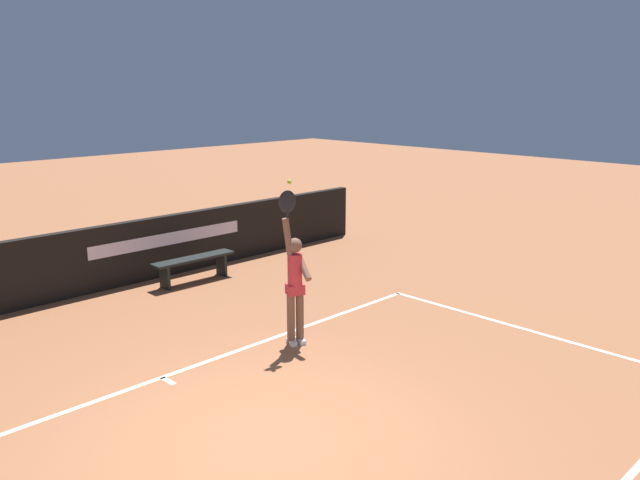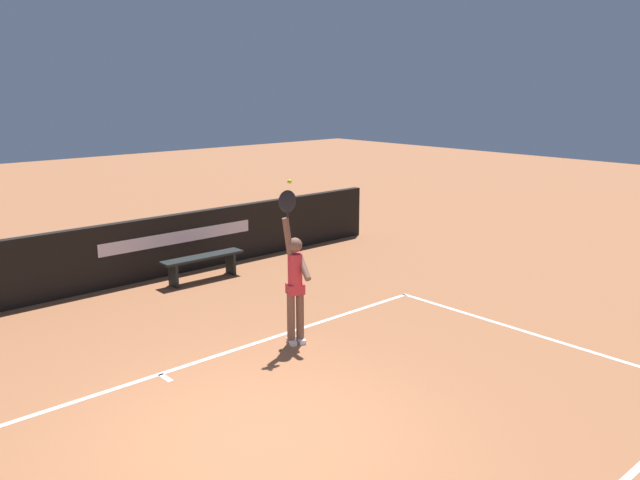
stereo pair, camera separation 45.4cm
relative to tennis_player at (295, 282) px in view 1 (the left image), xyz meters
The scene contains 6 objects.
ground_plane 2.97m from the tennis_player, 140.21° to the right, with size 60.00×60.00×0.00m, color #985C39.
court_lines 3.31m from the tennis_player, 132.97° to the right, with size 10.61×5.56×0.00m.
back_wall 5.18m from the tennis_player, 114.48° to the left, with size 16.53×0.19×1.28m.
tennis_player is the anchor object (origin of this frame).
tennis_ball 1.55m from the tennis_player, 142.99° to the left, with size 0.07×0.07×0.07m.
courtside_bench_near 3.98m from the tennis_player, 79.28° to the left, with size 1.81×0.39×0.52m.
Camera 1 is at (-4.27, -5.22, 3.97)m, focal length 36.22 mm.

